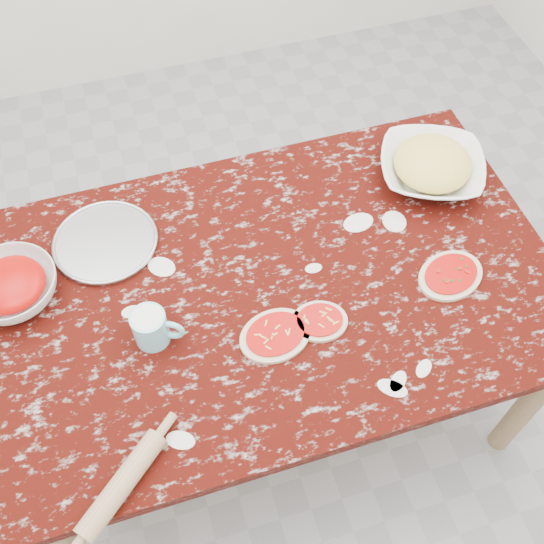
{
  "coord_description": "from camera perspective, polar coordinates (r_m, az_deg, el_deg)",
  "views": [
    {
      "loc": [
        -0.29,
        -0.94,
        2.23
      ],
      "look_at": [
        0.0,
        0.0,
        0.8
      ],
      "focal_mm": 42.06,
      "sensor_mm": 36.0,
      "label": 1
    }
  ],
  "objects": [
    {
      "name": "ground",
      "position": [
        2.44,
        0.0,
        -10.73
      ],
      "size": [
        4.0,
        4.0,
        0.0
      ],
      "primitive_type": "plane",
      "color": "gray"
    },
    {
      "name": "cheese_bowl",
      "position": [
        2.06,
        14.03,
        8.98
      ],
      "size": [
        0.42,
        0.42,
        0.08
      ],
      "primitive_type": "imported",
      "rotation": [
        0.0,
        0.0,
        -0.4
      ],
      "color": "white",
      "rests_on": "worktable"
    },
    {
      "name": "worktable",
      "position": [
        1.85,
        0.0,
        -2.34
      ],
      "size": [
        1.6,
        1.0,
        0.75
      ],
      "color": "black",
      "rests_on": "ground"
    },
    {
      "name": "pizza_tray",
      "position": [
        1.91,
        -14.67,
        2.57
      ],
      "size": [
        0.38,
        0.38,
        0.01
      ],
      "primitive_type": "cylinder",
      "rotation": [
        0.0,
        0.0,
        -0.33
      ],
      "color": "#B2B2B7",
      "rests_on": "worktable"
    },
    {
      "name": "rolling_pin",
      "position": [
        1.55,
        -13.28,
        -18.01
      ],
      "size": [
        0.24,
        0.22,
        0.05
      ],
      "primitive_type": "cylinder",
      "rotation": [
        0.0,
        1.57,
        0.72
      ],
      "color": "tan",
      "rests_on": "worktable"
    },
    {
      "name": "pizza_left",
      "position": [
        1.68,
        0.3,
        -5.68
      ],
      "size": [
        0.22,
        0.19,
        0.02
      ],
      "color": "beige",
      "rests_on": "worktable"
    },
    {
      "name": "sauce_bowl",
      "position": [
        1.86,
        -22.26,
        -1.31
      ],
      "size": [
        0.32,
        0.32,
        0.08
      ],
      "primitive_type": "imported",
      "rotation": [
        0.0,
        0.0,
        0.34
      ],
      "color": "white",
      "rests_on": "worktable"
    },
    {
      "name": "flour_mug",
      "position": [
        1.67,
        -10.71,
        -4.91
      ],
      "size": [
        0.13,
        0.09,
        0.11
      ],
      "color": "#7FD9E8",
      "rests_on": "worktable"
    },
    {
      "name": "pizza_mid",
      "position": [
        1.71,
        4.29,
        -4.41
      ],
      "size": [
        0.17,
        0.15,
        0.02
      ],
      "color": "beige",
      "rests_on": "worktable"
    },
    {
      "name": "pizza_right",
      "position": [
        1.85,
        15.68,
        -0.29
      ],
      "size": [
        0.24,
        0.21,
        0.02
      ],
      "color": "beige",
      "rests_on": "worktable"
    }
  ]
}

